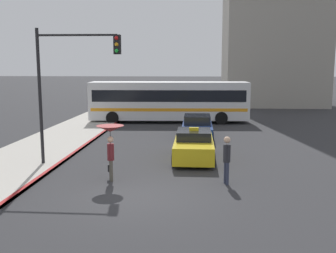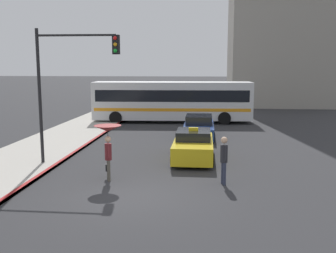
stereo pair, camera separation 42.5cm
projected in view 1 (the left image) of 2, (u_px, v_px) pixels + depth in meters
The scene contains 7 objects.
ground_plane at pixel (137, 197), 13.26m from camera, with size 300.00×300.00×0.00m, color #2D2D30.
taxi at pixel (194, 146), 18.58m from camera, with size 1.91×4.29×1.53m.
sedan_red at pixel (197, 127), 24.20m from camera, with size 1.91×4.60×1.36m.
city_bus at pixel (169, 100), 30.66m from camera, with size 12.32×3.12×3.14m.
pedestrian_with_umbrella at pixel (110, 136), 14.89m from camera, with size 1.04×1.04×2.15m.
pedestrian_man at pixel (227, 156), 14.57m from camera, with size 0.33×0.43×1.81m.
traffic_light at pixel (71, 72), 16.67m from camera, with size 3.63×0.38×5.96m.
Camera 1 is at (1.97, -12.62, 4.39)m, focal length 42.00 mm.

